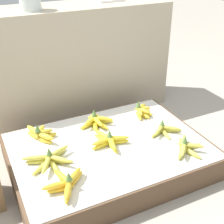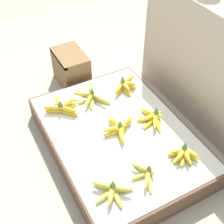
{
  "view_description": "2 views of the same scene",
  "coord_description": "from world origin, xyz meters",
  "px_view_note": "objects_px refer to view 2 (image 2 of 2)",
  "views": [
    {
      "loc": [
        -0.66,
        -1.4,
        1.25
      ],
      "look_at": [
        0.09,
        0.14,
        0.3
      ],
      "focal_mm": 50.0,
      "sensor_mm": 36.0,
      "label": 1
    },
    {
      "loc": [
        1.18,
        -0.68,
        1.63
      ],
      "look_at": [
        -0.08,
        -0.01,
        0.27
      ],
      "focal_mm": 50.0,
      "sensor_mm": 36.0,
      "label": 2
    }
  ],
  "objects_px": {
    "wooden_crate": "(71,68)",
    "banana_bunch_back_left": "(125,85)",
    "banana_bunch_front_left": "(62,107)",
    "banana_bunch_middle_midright": "(145,174)",
    "banana_bunch_middle_left": "(91,96)",
    "banana_bunch_middle_midleft": "(119,128)",
    "banana_bunch_front_midright": "(112,190)",
    "banana_bunch_back_midleft": "(152,117)",
    "banana_bunch_back_midright": "(183,154)"
  },
  "relations": [
    {
      "from": "wooden_crate",
      "to": "banana_bunch_front_left",
      "type": "bearing_deg",
      "value": -28.86
    },
    {
      "from": "banana_bunch_front_left",
      "to": "banana_bunch_back_midright",
      "type": "xyz_separation_m",
      "value": [
        0.72,
        0.48,
        -0.0
      ]
    },
    {
      "from": "banana_bunch_back_midright",
      "to": "banana_bunch_middle_left",
      "type": "bearing_deg",
      "value": -161.09
    },
    {
      "from": "banana_bunch_back_midright",
      "to": "banana_bunch_middle_midleft",
      "type": "bearing_deg",
      "value": -147.85
    },
    {
      "from": "banana_bunch_front_left",
      "to": "banana_bunch_middle_midleft",
      "type": "bearing_deg",
      "value": 35.09
    },
    {
      "from": "banana_bunch_front_left",
      "to": "banana_bunch_back_midleft",
      "type": "height_order",
      "value": "same"
    },
    {
      "from": "wooden_crate",
      "to": "banana_bunch_front_left",
      "type": "height_order",
      "value": "wooden_crate"
    },
    {
      "from": "banana_bunch_front_left",
      "to": "wooden_crate",
      "type": "bearing_deg",
      "value": 151.14
    },
    {
      "from": "banana_bunch_front_midright",
      "to": "banana_bunch_back_left",
      "type": "height_order",
      "value": "banana_bunch_back_left"
    },
    {
      "from": "banana_bunch_front_midright",
      "to": "banana_bunch_middle_midright",
      "type": "xyz_separation_m",
      "value": [
        -0.01,
        0.21,
        -0.0
      ]
    },
    {
      "from": "banana_bunch_back_left",
      "to": "banana_bunch_back_midright",
      "type": "relative_size",
      "value": 1.41
    },
    {
      "from": "banana_bunch_middle_midright",
      "to": "banana_bunch_back_midleft",
      "type": "height_order",
      "value": "banana_bunch_back_midleft"
    },
    {
      "from": "banana_bunch_front_midright",
      "to": "banana_bunch_back_midright",
      "type": "bearing_deg",
      "value": 91.69
    },
    {
      "from": "banana_bunch_back_midright",
      "to": "banana_bunch_front_left",
      "type": "bearing_deg",
      "value": -146.38
    },
    {
      "from": "banana_bunch_front_midright",
      "to": "banana_bunch_back_left",
      "type": "distance_m",
      "value": 0.88
    },
    {
      "from": "banana_bunch_middle_midleft",
      "to": "banana_bunch_middle_midright",
      "type": "distance_m",
      "value": 0.37
    },
    {
      "from": "banana_bunch_middle_midleft",
      "to": "banana_bunch_middle_left",
      "type": "bearing_deg",
      "value": -176.58
    },
    {
      "from": "banana_bunch_middle_midleft",
      "to": "banana_bunch_front_left",
      "type": "bearing_deg",
      "value": -144.91
    },
    {
      "from": "banana_bunch_front_left",
      "to": "banana_bunch_middle_left",
      "type": "xyz_separation_m",
      "value": [
        -0.02,
        0.22,
        -0.01
      ]
    },
    {
      "from": "wooden_crate",
      "to": "banana_bunch_back_left",
      "type": "relative_size",
      "value": 1.42
    },
    {
      "from": "wooden_crate",
      "to": "banana_bunch_front_midright",
      "type": "distance_m",
      "value": 1.21
    },
    {
      "from": "banana_bunch_front_midright",
      "to": "banana_bunch_middle_midleft",
      "type": "xyz_separation_m",
      "value": [
        -0.38,
        0.25,
        0.0
      ]
    },
    {
      "from": "banana_bunch_middle_left",
      "to": "banana_bunch_back_midright",
      "type": "bearing_deg",
      "value": 18.91
    },
    {
      "from": "banana_bunch_front_midright",
      "to": "banana_bunch_middle_midleft",
      "type": "relative_size",
      "value": 0.95
    },
    {
      "from": "wooden_crate",
      "to": "banana_bunch_back_midright",
      "type": "xyz_separation_m",
      "value": [
        1.17,
        0.23,
        0.05
      ]
    },
    {
      "from": "banana_bunch_middle_midright",
      "to": "banana_bunch_back_midleft",
      "type": "distance_m",
      "value": 0.45
    },
    {
      "from": "banana_bunch_middle_midleft",
      "to": "banana_bunch_back_left",
      "type": "height_order",
      "value": "banana_bunch_back_left"
    },
    {
      "from": "wooden_crate",
      "to": "banana_bunch_back_left",
      "type": "distance_m",
      "value": 0.52
    },
    {
      "from": "banana_bunch_front_left",
      "to": "banana_bunch_middle_midright",
      "type": "bearing_deg",
      "value": 15.99
    },
    {
      "from": "banana_bunch_middle_left",
      "to": "banana_bunch_back_midleft",
      "type": "distance_m",
      "value": 0.47
    },
    {
      "from": "banana_bunch_middle_midleft",
      "to": "banana_bunch_middle_midright",
      "type": "height_order",
      "value": "banana_bunch_middle_midleft"
    },
    {
      "from": "banana_bunch_middle_left",
      "to": "banana_bunch_back_left",
      "type": "height_order",
      "value": "banana_bunch_back_left"
    },
    {
      "from": "banana_bunch_back_left",
      "to": "banana_bunch_middle_midleft",
      "type": "bearing_deg",
      "value": -35.07
    },
    {
      "from": "banana_bunch_front_midright",
      "to": "banana_bunch_middle_left",
      "type": "xyz_separation_m",
      "value": [
        -0.75,
        0.23,
        -0.0
      ]
    },
    {
      "from": "banana_bunch_middle_left",
      "to": "banana_bunch_middle_midleft",
      "type": "height_order",
      "value": "banana_bunch_middle_midleft"
    },
    {
      "from": "banana_bunch_back_left",
      "to": "banana_bunch_back_midleft",
      "type": "height_order",
      "value": "banana_bunch_back_left"
    },
    {
      "from": "banana_bunch_middle_midright",
      "to": "banana_bunch_back_midleft",
      "type": "xyz_separation_m",
      "value": [
        -0.35,
        0.28,
        0.0
      ]
    },
    {
      "from": "banana_bunch_middle_midright",
      "to": "banana_bunch_back_midright",
      "type": "xyz_separation_m",
      "value": [
        -0.01,
        0.27,
        0.01
      ]
    },
    {
      "from": "banana_bunch_middle_left",
      "to": "banana_bunch_back_midright",
      "type": "height_order",
      "value": "banana_bunch_back_midright"
    },
    {
      "from": "banana_bunch_back_midleft",
      "to": "banana_bunch_middle_midright",
      "type": "bearing_deg",
      "value": -38.52
    },
    {
      "from": "wooden_crate",
      "to": "banana_bunch_middle_midright",
      "type": "distance_m",
      "value": 1.18
    },
    {
      "from": "wooden_crate",
      "to": "banana_bunch_middle_midleft",
      "type": "height_order",
      "value": "wooden_crate"
    },
    {
      "from": "banana_bunch_middle_midleft",
      "to": "banana_bunch_back_left",
      "type": "distance_m",
      "value": 0.43
    },
    {
      "from": "banana_bunch_front_left",
      "to": "banana_bunch_middle_midright",
      "type": "relative_size",
      "value": 1.06
    },
    {
      "from": "banana_bunch_back_left",
      "to": "banana_bunch_back_midleft",
      "type": "xyz_separation_m",
      "value": [
        0.37,
        -0.01,
        -0.0
      ]
    },
    {
      "from": "banana_bunch_middle_midleft",
      "to": "banana_bunch_back_midright",
      "type": "bearing_deg",
      "value": 32.15
    },
    {
      "from": "banana_bunch_front_midright",
      "to": "banana_bunch_back_midright",
      "type": "height_order",
      "value": "banana_bunch_back_midright"
    },
    {
      "from": "wooden_crate",
      "to": "banana_bunch_middle_left",
      "type": "distance_m",
      "value": 0.44
    },
    {
      "from": "banana_bunch_middle_midleft",
      "to": "wooden_crate",
      "type": "bearing_deg",
      "value": 179.76
    },
    {
      "from": "banana_bunch_middle_midleft",
      "to": "banana_bunch_back_left",
      "type": "xyz_separation_m",
      "value": [
        -0.35,
        0.25,
        0.0
      ]
    }
  ]
}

